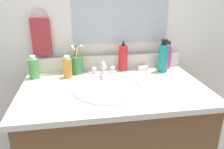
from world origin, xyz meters
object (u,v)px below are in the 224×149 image
object	(u,v)px
hand_towel	(41,37)
bottle_mouthwash_teal	(163,57)
faucet	(104,71)
bottle_toner_green	(34,68)
bottle_oil_amber	(68,67)
bottle_soap_pink	(166,56)
cup_green	(77,64)
soap_bar	(143,68)
bottle_spray_red	(123,58)

from	to	relation	value
hand_towel	bottle_mouthwash_teal	world-z (taller)	hand_towel
faucet	bottle_toner_green	world-z (taller)	bottle_toner_green
bottle_oil_amber	bottle_mouthwash_teal	bearing A→B (deg)	0.75
bottle_soap_pink	cup_green	world-z (taller)	cup_green
bottle_soap_pink	soap_bar	bearing A→B (deg)	-175.20
faucet	bottle_spray_red	world-z (taller)	bottle_spray_red
hand_towel	faucet	world-z (taller)	hand_towel
bottle_toner_green	bottle_mouthwash_teal	xyz separation A→B (m)	(0.77, -0.01, 0.03)
faucet	bottle_spray_red	xyz separation A→B (m)	(0.13, 0.07, 0.06)
bottle_toner_green	soap_bar	bearing A→B (deg)	3.17
soap_bar	bottle_spray_red	bearing A→B (deg)	173.90
bottle_oil_amber	cup_green	xyz separation A→B (m)	(0.06, 0.06, -0.00)
bottle_soap_pink	bottle_spray_red	xyz separation A→B (m)	(-0.28, 0.00, 0.00)
soap_bar	bottle_soap_pink	bearing A→B (deg)	4.80
hand_towel	bottle_toner_green	size ratio (longest dim) A/B	1.65
bottle_mouthwash_teal	soap_bar	size ratio (longest dim) A/B	3.19
hand_towel	bottle_mouthwash_teal	xyz separation A→B (m)	(0.73, -0.12, -0.13)
bottle_soap_pink	soap_bar	size ratio (longest dim) A/B	2.79
hand_towel	bottle_oil_amber	size ratio (longest dim) A/B	1.70
hand_towel	cup_green	xyz separation A→B (m)	(0.20, -0.06, -0.16)
bottle_mouthwash_teal	cup_green	xyz separation A→B (m)	(-0.53, 0.05, -0.03)
bottle_oil_amber	soap_bar	world-z (taller)	bottle_oil_amber
bottle_soap_pink	soap_bar	distance (m)	0.17
hand_towel	bottle_oil_amber	distance (m)	0.25
bottle_toner_green	cup_green	xyz separation A→B (m)	(0.25, 0.04, -0.00)
bottle_oil_amber	soap_bar	distance (m)	0.47
bottle_spray_red	cup_green	xyz separation A→B (m)	(-0.29, -0.01, -0.02)
bottle_oil_amber	hand_towel	bearing A→B (deg)	139.78
bottle_spray_red	cup_green	size ratio (longest dim) A/B	1.04
bottle_oil_amber	cup_green	distance (m)	0.08
bottle_soap_pink	cup_green	distance (m)	0.57
bottle_toner_green	bottle_soap_pink	bearing A→B (deg)	3.48
bottle_oil_amber	cup_green	world-z (taller)	cup_green
bottle_soap_pink	bottle_oil_amber	size ratio (longest dim) A/B	1.38
hand_towel	faucet	distance (m)	0.42
bottle_oil_amber	bottle_toner_green	size ratio (longest dim) A/B	0.97
bottle_toner_green	cup_green	size ratio (longest dim) A/B	0.72
faucet	bottle_oil_amber	xyz separation A→B (m)	(-0.21, -0.00, 0.03)
faucet	soap_bar	xyz separation A→B (m)	(0.26, 0.06, -0.02)
faucet	bottle_spray_red	distance (m)	0.16
cup_green	bottle_spray_red	bearing A→B (deg)	1.88
bottle_soap_pink	bottle_toner_green	world-z (taller)	bottle_soap_pink
hand_towel	faucet	xyz separation A→B (m)	(0.36, -0.12, -0.19)
bottle_spray_red	bottle_mouthwash_teal	world-z (taller)	bottle_mouthwash_teal
faucet	soap_bar	world-z (taller)	faucet
bottle_mouthwash_teal	cup_green	world-z (taller)	bottle_mouthwash_teal
bottle_toner_green	bottle_spray_red	distance (m)	0.54
bottle_spray_red	bottle_oil_amber	bearing A→B (deg)	-168.50
hand_towel	bottle_spray_red	distance (m)	0.51
hand_towel	cup_green	bearing A→B (deg)	-17.28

